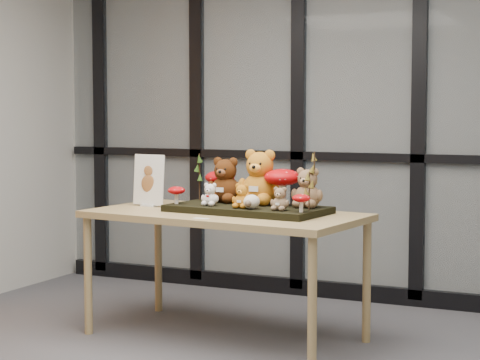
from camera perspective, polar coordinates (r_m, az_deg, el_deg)
The scene contains 22 objects.
room_shell at distance 4.03m, azimuth -2.92°, elevation 8.74°, with size 5.00×5.00×5.00m.
glass_partition at distance 6.31m, azimuth 7.68°, elevation 4.85°, with size 4.90×0.06×2.78m.
display_table at distance 5.25m, azimuth -1.00°, elevation -2.84°, with size 1.73×1.00×0.77m.
diorama_tray at distance 5.23m, azimuth 0.50°, elevation -1.93°, with size 0.95×0.47×0.04m, color black.
bear_pooh_yellow at distance 5.30m, azimuth 1.33°, elevation 0.39°, with size 0.28×0.25×0.37m, color orange, non-canonical shape.
bear_brown_medium at distance 5.41m, azimuth -0.95°, elevation 0.16°, with size 0.24×0.21×0.31m, color #431F09, non-canonical shape.
bear_tan_back at distance 5.14m, azimuth 4.46°, elevation -0.37°, with size 0.20×0.18×0.26m, color brown, non-canonical shape.
bear_small_yellow at distance 5.09m, azimuth 0.13°, elevation -0.96°, with size 0.12×0.11×0.16m, color #C87417, non-canonical shape.
bear_white_bow at distance 5.23m, azimuth -1.96°, elevation -0.87°, with size 0.12×0.10×0.15m, color white, non-canonical shape.
bear_beige_small at distance 4.98m, azimuth 2.65°, elevation -1.16°, with size 0.11×0.10×0.15m, color #876A4C, non-canonical shape.
plush_cream_hedgehog at distance 5.04m, azimuth 0.77°, elevation -1.39°, with size 0.07×0.07×0.09m, color white, non-canonical shape.
mushroom_back_left at distance 5.52m, azimuth -1.33°, elevation -0.27°, with size 0.19×0.19×0.21m, color #AB0509, non-canonical shape.
mushroom_back_right at distance 5.22m, azimuth 2.80°, elevation -0.36°, with size 0.22×0.22×0.25m, color #AB0509, non-canonical shape.
mushroom_front_left at distance 5.33m, azimuth -4.19°, elevation -0.94°, with size 0.11×0.11×0.12m, color #AB0509, non-canonical shape.
mushroom_front_right at distance 4.91m, azimuth 4.04°, elevation -1.46°, with size 0.10×0.10×0.11m, color #AB0509, non-canonical shape.
sprig_green_far_left at distance 5.55m, azimuth -2.68°, elevation 0.21°, with size 0.05×0.05×0.30m, color #14390D, non-canonical shape.
sprig_green_mid_left at distance 5.49m, azimuth -0.78°, elevation -0.10°, with size 0.05×0.05×0.25m, color #14390D, non-canonical shape.
sprig_dry_far_right at distance 5.11m, azimuth 4.90°, elevation 0.01°, with size 0.05×0.05×0.33m, color brown, non-canonical shape.
sprig_dry_mid_right at distance 4.99m, azimuth 4.57°, elevation -0.75°, with size 0.05×0.05×0.22m, color brown, non-canonical shape.
sprig_green_centre at distance 5.40m, azimuth 0.94°, elevation -0.34°, with size 0.05×0.05×0.22m, color #14390D, non-canonical shape.
sign_holder at distance 5.58m, azimuth -6.01°, elevation -0.13°, with size 0.24×0.07×0.33m.
label_card at distance 4.94m, azimuth -2.55°, elevation -2.54°, with size 0.09×0.03×0.00m, color white.
Camera 1 is at (1.88, -3.55, 1.40)m, focal length 65.00 mm.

